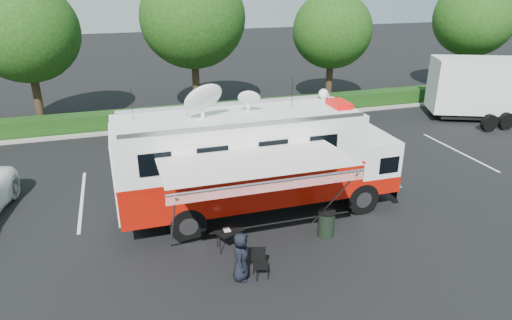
{
  "coord_description": "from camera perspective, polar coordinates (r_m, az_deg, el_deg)",
  "views": [
    {
      "loc": [
        -4.64,
        -14.54,
        8.35
      ],
      "look_at": [
        0.0,
        0.5,
        1.9
      ],
      "focal_mm": 32.0,
      "sensor_mm": 36.0,
      "label": 1
    }
  ],
  "objects": [
    {
      "name": "ground_plane",
      "position": [
        17.4,
        0.49,
        -6.4
      ],
      "size": [
        120.0,
        120.0,
        0.0
      ],
      "primitive_type": "plane",
      "color": "black",
      "rests_on": "ground"
    },
    {
      "name": "back_border",
      "position": [
        28.25,
        -5.41,
        15.38
      ],
      "size": [
        60.0,
        6.14,
        8.87
      ],
      "color": "#9E998E",
      "rests_on": "ground_plane"
    },
    {
      "name": "stall_lines",
      "position": [
        19.86,
        -3.51,
        -2.61
      ],
      "size": [
        24.12,
        5.5,
        0.01
      ],
      "color": "silver",
      "rests_on": "ground_plane"
    },
    {
      "name": "command_truck",
      "position": [
        16.47,
        0.22,
        0.01
      ],
      "size": [
        10.26,
        2.82,
        4.93
      ],
      "color": "black",
      "rests_on": "ground_plane"
    },
    {
      "name": "awning",
      "position": [
        13.23,
        0.21,
        -0.75
      ],
      "size": [
        5.6,
        2.87,
        3.38
      ],
      "color": "silver",
      "rests_on": "ground_plane"
    },
    {
      "name": "person",
      "position": [
        13.93,
        -1.87,
        -14.57
      ],
      "size": [
        0.73,
        0.87,
        1.52
      ],
      "primitive_type": "imported",
      "rotation": [
        0.0,
        0.0,
        1.18
      ],
      "color": "black",
      "rests_on": "ground_plane"
    },
    {
      "name": "folding_table",
      "position": [
        14.87,
        -3.43,
        -8.92
      ],
      "size": [
        1.0,
        0.88,
        0.71
      ],
      "color": "black",
      "rests_on": "ground_plane"
    },
    {
      "name": "folding_chair",
      "position": [
        13.75,
        0.45,
        -12.38
      ],
      "size": [
        0.53,
        0.55,
        0.9
      ],
      "color": "black",
      "rests_on": "ground_plane"
    },
    {
      "name": "trash_bin",
      "position": [
        15.86,
        8.77,
        -7.83
      ],
      "size": [
        0.62,
        0.62,
        0.92
      ],
      "color": "black",
      "rests_on": "ground_plane"
    }
  ]
}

